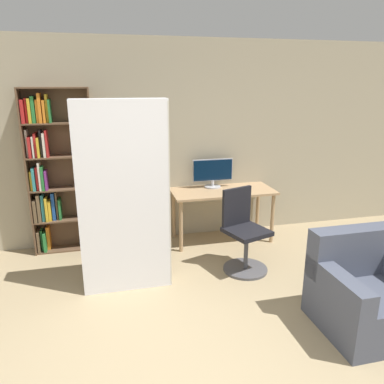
# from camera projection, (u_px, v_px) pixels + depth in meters

# --- Properties ---
(wall_back) EXTENTS (8.00, 0.06, 2.70)m
(wall_back) POSITION_uv_depth(u_px,v_px,m) (142.00, 144.00, 5.01)
(wall_back) COLOR tan
(wall_back) RESTS_ON ground
(desk) EXTENTS (1.40, 0.62, 0.72)m
(desk) POSITION_uv_depth(u_px,v_px,m) (223.00, 197.00, 5.13)
(desk) COLOR tan
(desk) RESTS_ON ground
(monitor) EXTENTS (0.57, 0.23, 0.40)m
(monitor) POSITION_uv_depth(u_px,v_px,m) (213.00, 172.00, 5.18)
(monitor) COLOR #B7B7BC
(monitor) RESTS_ON desk
(office_chair) EXTENTS (0.56, 0.56, 0.97)m
(office_chair) POSITION_uv_depth(u_px,v_px,m) (244.00, 237.00, 4.36)
(office_chair) COLOR #4C4C51
(office_chair) RESTS_ON ground
(bookshelf) EXTENTS (0.81, 0.26, 2.09)m
(bookshelf) POSITION_uv_depth(u_px,v_px,m) (54.00, 172.00, 4.71)
(bookshelf) COLOR brown
(bookshelf) RESTS_ON ground
(mattress_near) EXTENTS (0.92, 0.21, 1.99)m
(mattress_near) POSITION_uv_depth(u_px,v_px,m) (125.00, 199.00, 3.81)
(mattress_near) COLOR silver
(mattress_near) RESTS_ON ground
(armchair) EXTENTS (0.85, 0.80, 0.85)m
(armchair) POSITION_uv_depth(u_px,v_px,m) (366.00, 293.00, 3.36)
(armchair) COLOR #474C5B
(armchair) RESTS_ON ground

